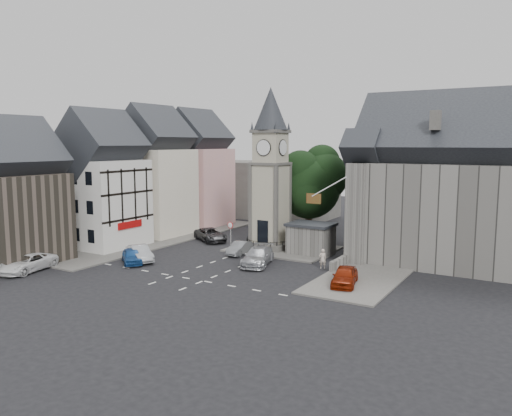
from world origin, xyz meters
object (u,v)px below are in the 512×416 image
Objects in this scene: car_west_blue at (132,256)px; stone_shelter at (311,239)px; clock_tower at (270,169)px; car_east_red at (345,276)px; pedestrian at (323,259)px.

stone_shelter is at bearing -6.63° from car_west_blue.
car_east_red is (11.50, -8.98, -7.39)m from clock_tower.
stone_shelter is at bearing -5.84° from clock_tower.
pedestrian reaches higher than car_east_red.
clock_tower is at bearing 8.25° from car_west_blue.
stone_shelter is (4.80, -0.49, -6.57)m from clock_tower.
clock_tower is 16.36m from car_east_red.
stone_shelter is 1.09× the size of car_west_blue.
pedestrian reaches higher than car_west_blue.
pedestrian is (3.20, -4.57, -0.68)m from stone_shelter.
clock_tower is at bearing 174.16° from stone_shelter.
stone_shelter reaches higher than car_east_red.
car_west_blue is 2.29× the size of pedestrian.
clock_tower is 11.93m from pedestrian.
clock_tower reaches higher than stone_shelter.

